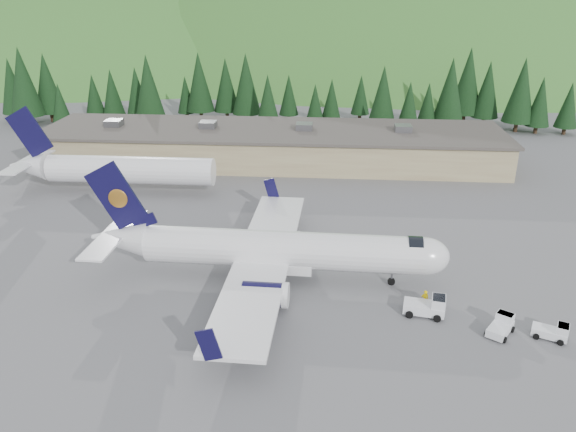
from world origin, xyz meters
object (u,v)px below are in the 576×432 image
at_px(second_airliner, 109,169).
at_px(ramp_worker, 425,299).
at_px(airliner, 272,250).
at_px(baggage_tug_c, 501,326).
at_px(baggage_tug_a, 428,306).
at_px(baggage_tug_b, 553,332).
at_px(terminal_building, 272,145).

distance_m(second_airliner, ramp_worker, 45.77).
height_order(airliner, baggage_tug_c, airliner).
distance_m(airliner, baggage_tug_a, 14.83).
xyz_separation_m(airliner, baggage_tug_a, (13.71, -5.22, -2.17)).
relative_size(airliner, baggage_tug_b, 11.47).
xyz_separation_m(second_airliner, baggage_tug_a, (37.65, -27.19, -2.51)).
distance_m(second_airliner, baggage_tug_a, 46.51).
height_order(baggage_tug_a, ramp_worker, baggage_tug_a).
height_order(airliner, terminal_building, airliner).
distance_m(second_airliner, terminal_building, 25.55).
distance_m(baggage_tug_a, baggage_tug_c, 5.89).
distance_m(baggage_tug_b, baggage_tug_c, 3.89).
bearing_deg(second_airliner, terminal_building, 38.78).
height_order(second_airliner, baggage_tug_c, second_airliner).
xyz_separation_m(baggage_tug_a, terminal_building, (-17.73, 43.19, 1.81)).
relative_size(airliner, terminal_building, 0.47).
xyz_separation_m(airliner, baggage_tug_b, (23.03, -7.94, -2.35)).
height_order(baggage_tug_a, baggage_tug_c, baggage_tug_a).
distance_m(baggage_tug_a, baggage_tug_b, 9.71).
bearing_deg(terminal_building, airliner, -83.95).
bearing_deg(baggage_tug_b, baggage_tug_c, -164.36).
bearing_deg(airliner, baggage_tug_b, -17.31).
bearing_deg(second_airliner, baggage_tug_c, -34.29).
bearing_deg(terminal_building, baggage_tug_c, -62.93).
bearing_deg(baggage_tug_b, ramp_worker, -178.71).
relative_size(airliner, baggage_tug_c, 11.04).
bearing_deg(baggage_tug_a, baggage_tug_b, -5.62).
height_order(baggage_tug_b, ramp_worker, ramp_worker).
relative_size(airliner, second_airliner, 1.22).
bearing_deg(baggage_tug_c, ramp_worker, 93.61).
bearing_deg(baggage_tug_c, second_airliner, 89.83).
bearing_deg(baggage_tug_b, baggage_tug_a, -173.03).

